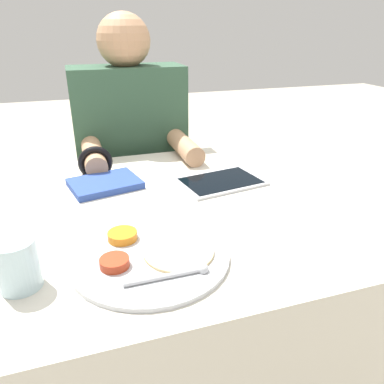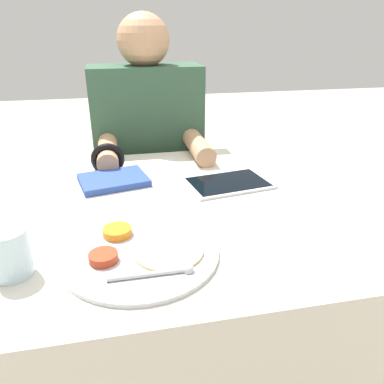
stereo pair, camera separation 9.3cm
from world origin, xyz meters
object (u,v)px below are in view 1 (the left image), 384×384
object	(u,v)px
red_notebook	(105,184)
person_diner	(134,183)
tablet_device	(221,182)
drinking_glass	(17,264)
thali_tray	(150,255)

from	to	relation	value
red_notebook	person_diner	xyz separation A→B (m)	(0.15, 0.42, -0.18)
person_diner	tablet_device	bearing A→B (deg)	-68.87
tablet_device	person_diner	size ratio (longest dim) A/B	0.22
tablet_device	drinking_glass	distance (m)	0.64
red_notebook	tablet_device	xyz separation A→B (m)	(0.34, -0.08, -0.00)
tablet_device	drinking_glass	world-z (taller)	drinking_glass
drinking_glass	thali_tray	bearing A→B (deg)	3.86
tablet_device	person_diner	world-z (taller)	person_diner
red_notebook	person_diner	size ratio (longest dim) A/B	0.18
red_notebook	person_diner	world-z (taller)	person_diner
red_notebook	drinking_glass	bearing A→B (deg)	-114.97
person_diner	drinking_glass	bearing A→B (deg)	-112.29
thali_tray	tablet_device	xyz separation A→B (m)	(0.29, 0.33, -0.00)
thali_tray	person_diner	world-z (taller)	person_diner
red_notebook	tablet_device	world-z (taller)	red_notebook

